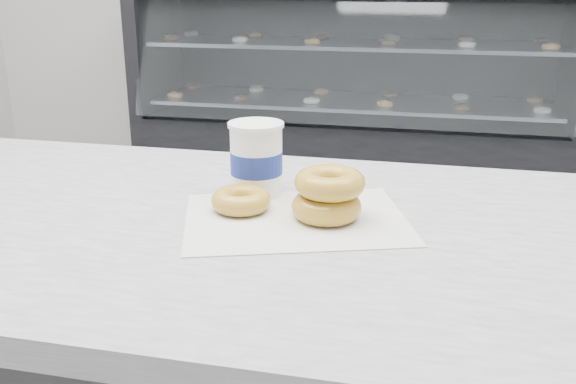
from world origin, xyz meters
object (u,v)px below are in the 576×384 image
at_px(display_case, 351,116).
at_px(donut_stack, 328,195).
at_px(coffee_cup, 256,158).
at_px(donut_single, 241,200).

bearing_deg(display_case, donut_stack, -83.40).
relative_size(display_case, coffee_cup, 18.96).
relative_size(donut_stack, coffee_cup, 1.07).
bearing_deg(coffee_cup, display_case, 117.22).
bearing_deg(donut_stack, donut_single, 178.43).
xyz_separation_m(display_case, donut_single, (0.17, -2.68, 0.43)).
height_order(donut_single, coffee_cup, coffee_cup).
height_order(donut_stack, coffee_cup, coffee_cup).
bearing_deg(donut_single, donut_stack, -1.57).
relative_size(display_case, donut_single, 24.97).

